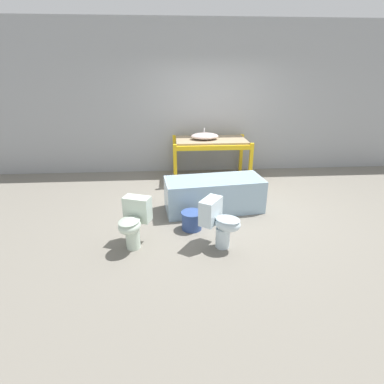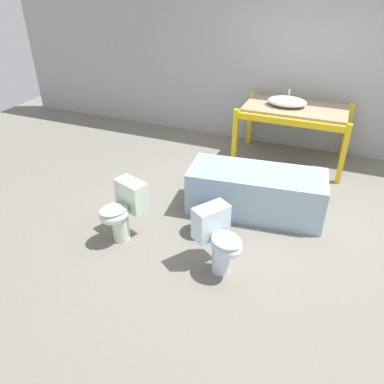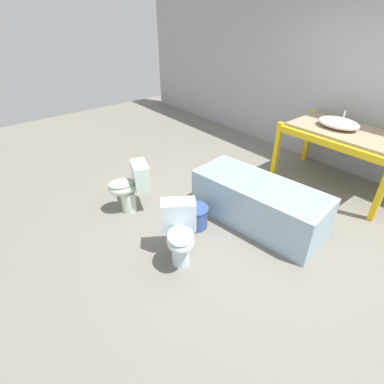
% 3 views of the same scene
% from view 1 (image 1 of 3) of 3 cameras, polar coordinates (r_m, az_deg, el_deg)
% --- Properties ---
extents(ground_plane, '(12.00, 12.00, 0.00)m').
position_cam_1_polar(ground_plane, '(5.31, 5.69, -2.44)').
color(ground_plane, slate).
extents(warehouse_wall_rear, '(10.80, 0.08, 3.20)m').
position_cam_1_polar(warehouse_wall_rear, '(6.88, 3.34, 17.12)').
color(warehouse_wall_rear, '#9EA0A3').
rests_on(warehouse_wall_rear, ground_plane).
extents(shelving_rack, '(1.60, 0.95, 0.87)m').
position_cam_1_polar(shelving_rack, '(6.40, 3.61, 8.94)').
color(shelving_rack, yellow).
rests_on(shelving_rack, ground_plane).
extents(sink_basin, '(0.57, 0.40, 0.21)m').
position_cam_1_polar(sink_basin, '(6.33, 2.44, 10.59)').
color(sink_basin, silver).
rests_on(sink_basin, shelving_rack).
extents(bathtub_main, '(1.67, 0.83, 0.55)m').
position_cam_1_polar(bathtub_main, '(5.00, 4.20, -0.03)').
color(bathtub_main, '#99B7CC').
rests_on(bathtub_main, ground_plane).
extents(toilet_near, '(0.60, 0.55, 0.66)m').
position_cam_1_polar(toilet_near, '(3.95, 5.27, -5.49)').
color(toilet_near, silver).
rests_on(toilet_near, ground_plane).
extents(toilet_far, '(0.47, 0.59, 0.66)m').
position_cam_1_polar(toilet_far, '(4.01, -11.07, -5.39)').
color(toilet_far, silver).
rests_on(toilet_far, ground_plane).
extents(bucket_white, '(0.32, 0.32, 0.27)m').
position_cam_1_polar(bucket_white, '(4.45, -0.04, -5.35)').
color(bucket_white, '#334C8C').
rests_on(bucket_white, ground_plane).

